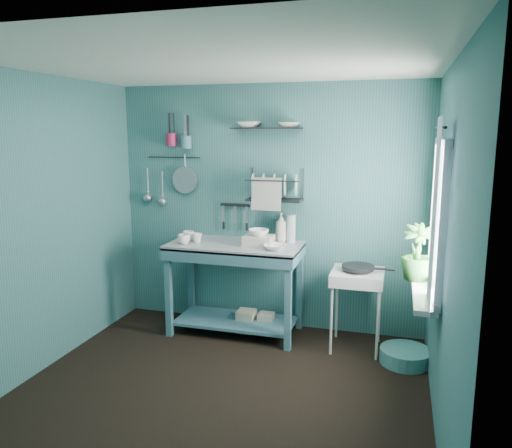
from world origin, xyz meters
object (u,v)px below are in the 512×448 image
(wash_tub, at_px, (259,241))
(storage_tin_small, at_px, (266,323))
(hotplate_stand, at_px, (356,310))
(storage_tin_large, at_px, (246,321))
(work_counter, at_px, (235,288))
(colander, at_px, (185,180))
(soap_bottle, at_px, (281,227))
(potted_plant, at_px, (417,252))
(utensil_cup_teal, at_px, (186,142))
(mug_right, at_px, (189,236))
(frying_pan, at_px, (358,267))
(dish_rack, at_px, (275,185))
(utensil_cup_magenta, at_px, (171,140))
(mug_mid, at_px, (197,238))
(mug_left, at_px, (184,239))
(water_bottle, at_px, (291,228))
(floor_basin, at_px, (405,356))

(wash_tub, height_order, storage_tin_small, wash_tub)
(hotplate_stand, height_order, storage_tin_large, hotplate_stand)
(work_counter, bearing_deg, colander, 148.01)
(soap_bottle, relative_size, potted_plant, 0.65)
(utensil_cup_teal, relative_size, storage_tin_small, 0.65)
(mug_right, relative_size, hotplate_stand, 0.16)
(frying_pan, xyz_separation_m, dish_rack, (-0.86, 0.25, 0.71))
(storage_tin_small, bearing_deg, soap_bottle, 45.00)
(work_counter, distance_m, utensil_cup_magenta, 1.69)
(utensil_cup_magenta, xyz_separation_m, utensil_cup_teal, (0.17, 0.00, -0.02))
(hotplate_stand, bearing_deg, mug_mid, 174.45)
(mug_mid, relative_size, dish_rack, 0.18)
(soap_bottle, height_order, potted_plant, potted_plant)
(colander, bearing_deg, hotplate_stand, -10.07)
(frying_pan, bearing_deg, mug_left, -176.29)
(mug_left, height_order, storage_tin_small, mug_left)
(utensil_cup_magenta, bearing_deg, frying_pan, -8.59)
(mug_left, distance_m, utensil_cup_teal, 1.03)
(water_bottle, bearing_deg, storage_tin_small, -147.53)
(hotplate_stand, xyz_separation_m, potted_plant, (0.50, -0.39, 0.68))
(colander, bearing_deg, water_bottle, -2.95)
(soap_bottle, relative_size, frying_pan, 1.00)
(mug_right, distance_m, frying_pan, 1.72)
(utensil_cup_teal, bearing_deg, storage_tin_small, -10.59)
(wash_tub, bearing_deg, utensil_cup_magenta, 165.26)
(colander, distance_m, storage_tin_small, 1.72)
(mug_mid, relative_size, water_bottle, 0.36)
(utensil_cup_teal, bearing_deg, water_bottle, -1.53)
(storage_tin_large, distance_m, floor_basin, 1.60)
(work_counter, bearing_deg, wash_tub, -13.22)
(work_counter, bearing_deg, dish_rack, 20.99)
(mug_left, height_order, utensil_cup_magenta, utensil_cup_magenta)
(soap_bottle, bearing_deg, potted_plant, -26.47)
(floor_basin, bearing_deg, mug_right, 173.40)
(dish_rack, distance_m, utensil_cup_magenta, 1.21)
(mug_mid, distance_m, frying_pan, 1.60)
(water_bottle, distance_m, frying_pan, 0.79)
(mug_mid, xyz_separation_m, potted_plant, (2.09, -0.38, 0.08))
(mug_left, distance_m, mug_right, 0.16)
(potted_plant, bearing_deg, mug_right, 168.68)
(mug_mid, height_order, frying_pan, mug_mid)
(water_bottle, bearing_deg, utensil_cup_teal, 178.47)
(storage_tin_small, height_order, floor_basin, storage_tin_small)
(hotplate_stand, xyz_separation_m, utensil_cup_teal, (-1.82, 0.30, 1.54))
(mug_right, height_order, colander, colander)
(utensil_cup_magenta, xyz_separation_m, storage_tin_large, (0.88, -0.20, -1.83))
(work_counter, bearing_deg, soap_bottle, 16.81)
(hotplate_stand, height_order, potted_plant, potted_plant)
(hotplate_stand, height_order, dish_rack, dish_rack)
(wash_tub, height_order, potted_plant, potted_plant)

